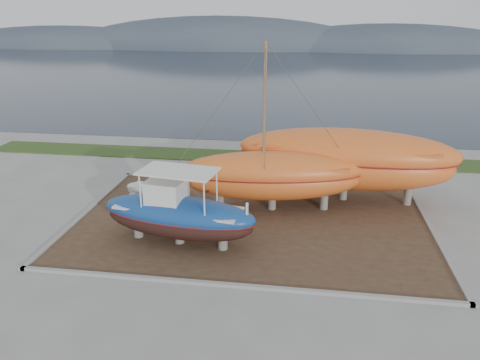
% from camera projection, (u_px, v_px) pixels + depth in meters
% --- Properties ---
extents(ground, '(140.00, 140.00, 0.00)m').
position_uv_depth(ground, '(241.00, 261.00, 20.75)').
color(ground, gray).
rests_on(ground, ground).
extents(dirt_patch, '(18.00, 12.00, 0.06)m').
position_uv_depth(dirt_patch, '(251.00, 222.00, 24.46)').
color(dirt_patch, '#422D1E').
rests_on(dirt_patch, ground).
extents(curb_frame, '(18.60, 12.60, 0.15)m').
position_uv_depth(curb_frame, '(252.00, 222.00, 24.45)').
color(curb_frame, gray).
rests_on(curb_frame, ground).
extents(grass_strip, '(44.00, 3.00, 0.08)m').
position_uv_depth(grass_strip, '(270.00, 158.00, 35.15)').
color(grass_strip, '#284219').
rests_on(grass_strip, ground).
extents(sea, '(260.00, 100.00, 0.04)m').
position_uv_depth(sea, '(295.00, 71.00, 85.84)').
color(sea, '#192333').
rests_on(sea, ground).
extents(mountain_ridge, '(200.00, 36.00, 20.00)m').
position_uv_depth(mountain_ridge, '(302.00, 48.00, 136.97)').
color(mountain_ridge, '#333D49').
rests_on(mountain_ridge, ground).
extents(blue_caique, '(7.80, 3.43, 3.63)m').
position_uv_depth(blue_caique, '(178.00, 207.00, 21.68)').
color(blue_caique, navy).
rests_on(blue_caique, dirt_patch).
extents(white_dinghy, '(4.01, 2.21, 1.14)m').
position_uv_depth(white_dinghy, '(156.00, 194.00, 26.64)').
color(white_dinghy, silver).
rests_on(white_dinghy, dirt_patch).
extents(orange_sailboat, '(10.33, 4.36, 8.99)m').
position_uv_depth(orange_sailboat, '(274.00, 130.00, 24.53)').
color(orange_sailboat, '#DA5E21').
rests_on(orange_sailboat, dirt_patch).
extents(orange_bare_hull, '(12.64, 4.68, 4.06)m').
position_uv_depth(orange_bare_hull, '(345.00, 166.00, 26.73)').
color(orange_bare_hull, '#DA5E21').
rests_on(orange_bare_hull, dirt_patch).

